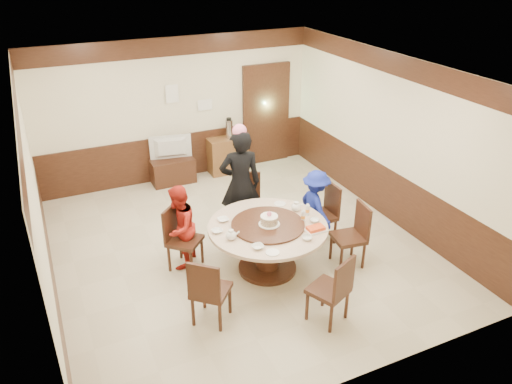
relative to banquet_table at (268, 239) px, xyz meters
name	(u,v)px	position (x,y,z in m)	size (l,w,h in m)	color
room	(238,185)	(-0.14, 0.75, 0.55)	(6.00, 6.04, 2.84)	beige
banquet_table	(268,239)	(0.00, 0.00, 0.00)	(1.71, 1.71, 0.78)	#381D11
chair_0	(321,224)	(1.13, 0.37, -0.23)	(0.45, 0.44, 0.97)	#381D11
chair_1	(247,212)	(0.21, 1.20, -0.23)	(0.60, 0.60, 0.97)	#381D11
chair_2	(184,249)	(-1.08, 0.58, -0.23)	(0.62, 0.62, 0.97)	#381D11
chair_3	(211,301)	(-1.13, -0.70, -0.23)	(0.62, 0.62, 0.97)	#381D11
chair_4	(329,300)	(0.23, -1.31, -0.23)	(0.58, 0.59, 0.97)	#381D11
chair_5	(349,246)	(1.17, -0.36, -0.23)	(0.51, 0.50, 0.97)	#381D11
person_standing	(240,184)	(0.05, 1.11, 0.37)	(0.66, 0.43, 1.82)	black
person_red	(179,227)	(-1.11, 0.66, 0.11)	(0.62, 0.49, 1.28)	#B12117
person_blue	(316,206)	(1.06, 0.44, 0.07)	(0.78, 0.45, 1.21)	#18279D
birthday_cake	(269,220)	(0.01, -0.02, 0.32)	(0.30, 0.30, 0.20)	white
teapot_left	(231,235)	(-0.61, -0.12, 0.28)	(0.17, 0.15, 0.13)	white
teapot_right	(296,207)	(0.58, 0.22, 0.28)	(0.17, 0.15, 0.13)	white
bowl_0	(223,220)	(-0.53, 0.39, 0.24)	(0.16, 0.16, 0.04)	white
bowl_1	(307,238)	(0.32, -0.55, 0.24)	(0.14, 0.14, 0.05)	white
bowl_2	(258,247)	(-0.37, -0.47, 0.24)	(0.16, 0.16, 0.04)	white
bowl_3	(314,220)	(0.66, -0.18, 0.24)	(0.14, 0.14, 0.04)	white
bowl_4	(217,231)	(-0.72, 0.13, 0.24)	(0.15, 0.15, 0.04)	white
saucer_near	(272,253)	(-0.25, -0.65, 0.22)	(0.18, 0.18, 0.01)	white
saucer_far	(280,204)	(0.45, 0.50, 0.22)	(0.18, 0.18, 0.01)	white
shrimp_platter	(316,229)	(0.54, -0.40, 0.24)	(0.30, 0.20, 0.06)	white
bottle_0	(303,216)	(0.52, -0.10, 0.30)	(0.06, 0.06, 0.16)	silver
bottle_1	(307,210)	(0.66, 0.04, 0.30)	(0.06, 0.06, 0.16)	silver
tv_stand	(173,171)	(-0.41, 3.48, -0.28)	(0.85, 0.45, 0.50)	#381D11
television	(171,148)	(-0.41, 3.48, 0.20)	(0.82, 0.11, 0.47)	gray
side_cabinet	(228,155)	(0.79, 3.51, -0.16)	(0.80, 0.40, 0.75)	brown
thermos	(229,129)	(0.83, 3.51, 0.41)	(0.15, 0.15, 0.38)	silver
notice_left	(172,94)	(-0.25, 3.69, 1.22)	(0.25, 0.00, 0.35)	white
notice_right	(205,105)	(0.40, 3.69, 0.92)	(0.30, 0.00, 0.22)	white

